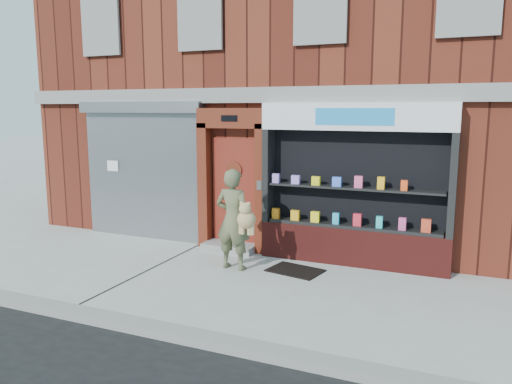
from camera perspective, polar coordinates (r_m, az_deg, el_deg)
The scene contains 8 objects.
ground at distance 8.59m, azimuth -3.51°, elevation -10.15°, with size 80.00×80.00×0.00m, color #9E9E99.
curb at distance 6.86m, azimuth -11.90°, elevation -15.04°, with size 60.00×0.30×0.12m, color gray.
building at distance 13.75m, azimuth 7.96°, elevation 14.05°, with size 12.00×8.16×8.00m.
shutter_bay at distance 11.38m, azimuth -12.79°, elevation 3.37°, with size 3.10×0.30×3.04m.
red_door_bay at distance 10.19m, azimuth -2.66°, elevation 1.43°, with size 1.52×0.58×2.90m.
pharmacy_bay at distance 9.35m, azimuth 11.11°, elevation 0.00°, with size 3.50×0.41×3.00m.
woman at distance 8.97m, azimuth -2.50°, elevation -3.12°, with size 0.86×0.59×1.84m.
doormat at distance 9.11m, azimuth 4.51°, elevation -8.93°, with size 0.93×0.65×0.02m, color black.
Camera 1 is at (3.66, -7.22, 2.89)m, focal length 35.00 mm.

